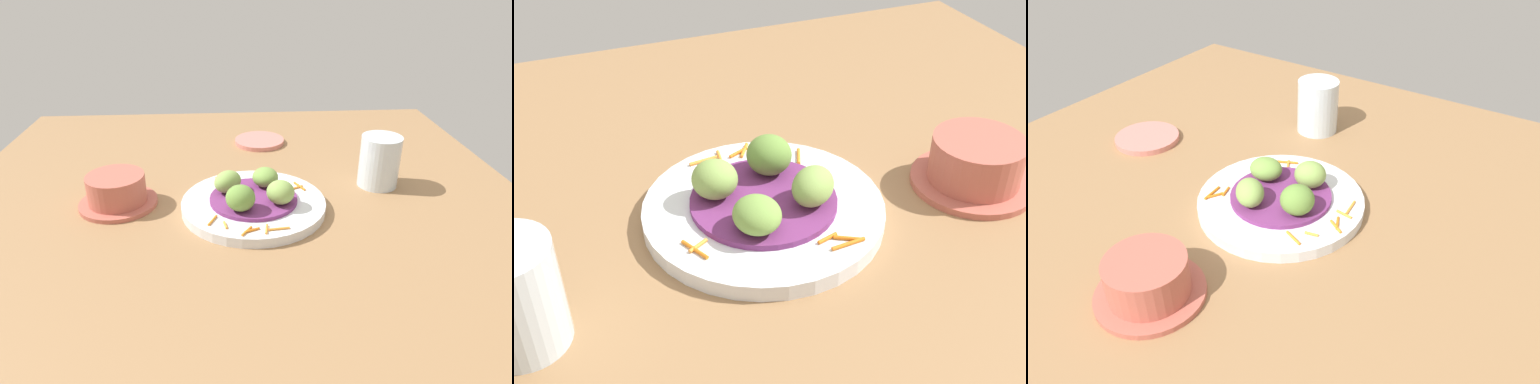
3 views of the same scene
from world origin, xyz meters
The scene contains 11 objects.
table_surface centered at (0.00, 0.00, 1.00)cm, with size 110.00×110.00×2.00cm, color #936D47.
main_plate centered at (3.17, 2.44, 2.89)cm, with size 25.70×25.70×1.78cm, color silver.
cabbage_bed centered at (3.17, 2.44, 4.12)cm, with size 15.61×15.61×0.69cm, color #702D6B.
carrot_garnish centered at (4.97, 1.99, 3.98)cm, with size 21.71×17.87×0.40cm.
guac_scoop_left centered at (0.72, -2.06, 6.44)cm, with size 5.41×4.19×3.94cm, color #84A851.
guac_scoop_center centered at (7.67, -0.02, 6.68)cm, with size 5.04×4.95×4.43cm, color olive.
guac_scoop_right centered at (5.63, 6.94, 6.50)cm, with size 4.83×4.96×4.07cm, color #84A851.
guac_scoop_back centered at (-1.33, 4.89, 6.17)cm, with size 5.29×4.81×3.40cm, color #759E47.
side_plate_small centered at (-29.75, 5.85, 2.52)cm, with size 11.89×11.89×1.03cm, color tan.
terracotta_bowl centered at (0.36, -22.09, 4.70)cm, with size 14.05×14.05×5.92cm.
water_glass centered at (-5.26, 27.53, 7.04)cm, with size 7.78×7.78×10.09cm, color silver.
Camera 3 is at (38.91, -50.13, 49.52)cm, focal length 35.68 mm.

